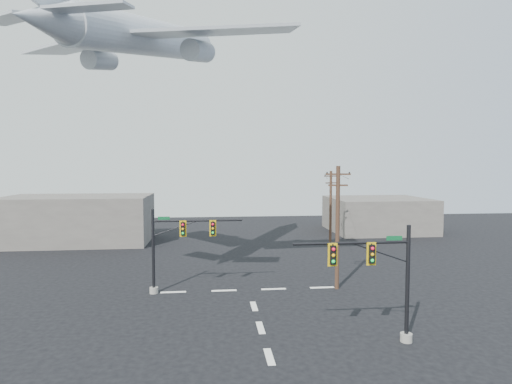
{
  "coord_description": "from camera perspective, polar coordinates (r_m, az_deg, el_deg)",
  "views": [
    {
      "loc": [
        -2.99,
        -21.58,
        10.09
      ],
      "look_at": [
        -0.17,
        5.0,
        8.34
      ],
      "focal_mm": 30.0,
      "sensor_mm": 36.0,
      "label": 1
    }
  ],
  "objects": [
    {
      "name": "utility_pole_b",
      "position": [
        52.85,
        9.91,
        -2.0
      ],
      "size": [
        1.83,
        0.67,
        9.26
      ],
      "rotation": [
        0.0,
        0.0,
        0.3
      ],
      "color": "#4C3120",
      "rests_on": "ground"
    },
    {
      "name": "building_left",
      "position": [
        59.51,
        -22.65,
        -3.38
      ],
      "size": [
        18.0,
        10.0,
        6.0
      ],
      "primitive_type": "cube",
      "color": "slate",
      "rests_on": "ground"
    },
    {
      "name": "signal_mast_near",
      "position": [
        25.39,
        16.6,
        -11.18
      ],
      "size": [
        6.92,
        0.74,
        6.69
      ],
      "color": "gray",
      "rests_on": "ground"
    },
    {
      "name": "lane_markings",
      "position": [
        28.89,
        0.28,
        -16.67
      ],
      "size": [
        14.0,
        21.2,
        0.01
      ],
      "color": "white",
      "rests_on": "ground"
    },
    {
      "name": "ground",
      "position": [
        24.01,
        1.79,
        -21.11
      ],
      "size": [
        120.0,
        120.0,
        0.0
      ],
      "primitive_type": "plane",
      "color": "black",
      "rests_on": "ground"
    },
    {
      "name": "signal_mast_far",
      "position": [
        34.18,
        -10.98,
        -7.27
      ],
      "size": [
        7.26,
        0.73,
        6.61
      ],
      "color": "gray",
      "rests_on": "ground"
    },
    {
      "name": "building_right",
      "position": [
        66.89,
        15.95,
        -2.91
      ],
      "size": [
        14.0,
        12.0,
        5.0
      ],
      "primitive_type": "cube",
      "color": "slate",
      "rests_on": "ground"
    },
    {
      "name": "utility_pole_a",
      "position": [
        34.99,
        10.82,
        -4.35
      ],
      "size": [
        1.99,
        0.43,
        9.95
      ],
      "rotation": [
        0.0,
        0.0,
        -0.15
      ],
      "color": "#4C3120",
      "rests_on": "ground"
    },
    {
      "name": "airliner",
      "position": [
        38.51,
        -14.24,
        19.27
      ],
      "size": [
        23.7,
        25.9,
        7.64
      ],
      "rotation": [
        0.0,
        -0.18,
        1.15
      ],
      "color": "#B5BBC2"
    },
    {
      "name": "power_lines",
      "position": [
        43.63,
        10.33,
        2.13
      ],
      "size": [
        6.15,
        17.42,
        0.03
      ],
      "color": "black"
    }
  ]
}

